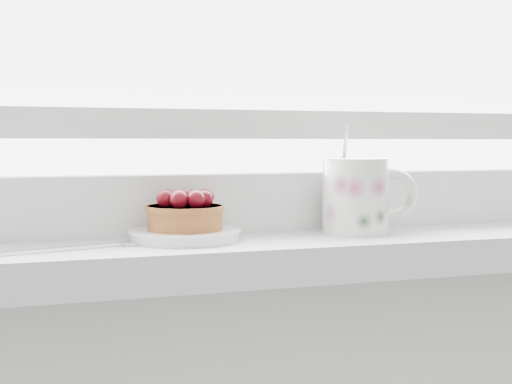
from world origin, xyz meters
name	(u,v)px	position (x,y,z in m)	size (l,w,h in m)	color
saucer	(185,235)	(-0.08, 1.90, 0.95)	(0.12, 0.12, 0.01)	silver
raspberry_tart	(185,212)	(-0.08, 1.90, 0.97)	(0.09, 0.09, 0.05)	brown
floral_mug	(358,194)	(0.13, 1.89, 0.99)	(0.12, 0.10, 0.13)	silver
fork	(84,247)	(-0.19, 1.87, 0.94)	(0.21, 0.07, 0.00)	silver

